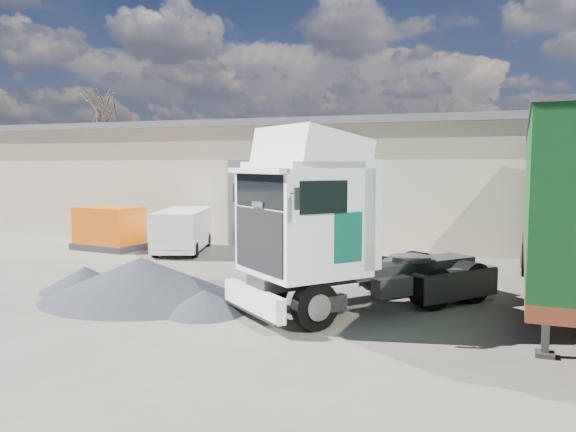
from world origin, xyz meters
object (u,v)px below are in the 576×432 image
(tractor_unit, at_px, (333,235))
(orange_skip, at_px, (109,231))
(panel_van, at_px, (182,231))
(bare_tree, at_px, (98,97))

(tractor_unit, relative_size, orange_skip, 2.10)
(tractor_unit, xyz_separation_m, panel_van, (-7.73, 6.77, -0.93))
(bare_tree, xyz_separation_m, orange_skip, (10.00, -12.77, -7.18))
(panel_van, height_order, orange_skip, orange_skip)
(panel_van, bearing_deg, orange_skip, 167.40)
(tractor_unit, bearing_deg, orange_skip, -169.85)
(bare_tree, distance_m, tractor_unit, 29.07)
(bare_tree, xyz_separation_m, panel_van, (13.14, -12.52, -7.07))
(tractor_unit, relative_size, panel_van, 1.44)
(bare_tree, distance_m, panel_van, 19.48)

